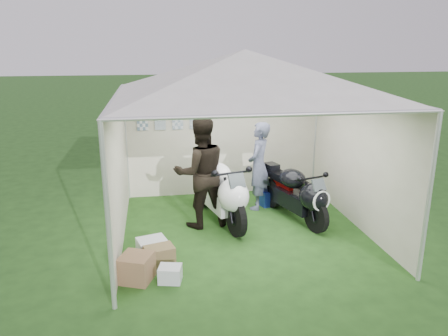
{
  "coord_description": "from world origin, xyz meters",
  "views": [
    {
      "loc": [
        -1.45,
        -6.76,
        3.08
      ],
      "look_at": [
        -0.27,
        0.35,
        1.02
      ],
      "focal_mm": 35.0,
      "sensor_mm": 36.0,
      "label": 1
    }
  ],
  "objects_px": {
    "crate_1": "(136,268)",
    "canopy_tent": "(244,77)",
    "motorcycle_black": "(297,193)",
    "crate_2": "(170,274)",
    "person_blue_jacket": "(259,166)",
    "crate_3": "(159,255)",
    "motorcycle_white": "(221,190)",
    "equipment_box": "(295,194)",
    "person_dark_jacket": "(201,173)",
    "paddock_stand": "(270,198)",
    "crate_0": "(152,247)"
  },
  "relations": [
    {
      "from": "canopy_tent",
      "to": "crate_3",
      "type": "bearing_deg",
      "value": -144.85
    },
    {
      "from": "canopy_tent",
      "to": "person_blue_jacket",
      "type": "relative_size",
      "value": 3.36
    },
    {
      "from": "motorcycle_black",
      "to": "person_dark_jacket",
      "type": "xyz_separation_m",
      "value": [
        -1.71,
        0.08,
        0.43
      ]
    },
    {
      "from": "person_blue_jacket",
      "to": "equipment_box",
      "type": "xyz_separation_m",
      "value": [
        0.75,
        0.0,
        -0.6
      ]
    },
    {
      "from": "paddock_stand",
      "to": "crate_2",
      "type": "height_order",
      "value": "paddock_stand"
    },
    {
      "from": "paddock_stand",
      "to": "crate_0",
      "type": "height_order",
      "value": "paddock_stand"
    },
    {
      "from": "crate_1",
      "to": "canopy_tent",
      "type": "bearing_deg",
      "value": 38.77
    },
    {
      "from": "motorcycle_white",
      "to": "canopy_tent",
      "type": "bearing_deg",
      "value": -65.06
    },
    {
      "from": "crate_1",
      "to": "crate_2",
      "type": "height_order",
      "value": "crate_1"
    },
    {
      "from": "motorcycle_white",
      "to": "equipment_box",
      "type": "relative_size",
      "value": 4.47
    },
    {
      "from": "equipment_box",
      "to": "crate_1",
      "type": "bearing_deg",
      "value": -141.59
    },
    {
      "from": "person_dark_jacket",
      "to": "crate_3",
      "type": "bearing_deg",
      "value": 51.61
    },
    {
      "from": "canopy_tent",
      "to": "motorcycle_black",
      "type": "relative_size",
      "value": 3.02
    },
    {
      "from": "canopy_tent",
      "to": "paddock_stand",
      "type": "distance_m",
      "value": 2.77
    },
    {
      "from": "paddock_stand",
      "to": "crate_2",
      "type": "relative_size",
      "value": 1.32
    },
    {
      "from": "motorcycle_black",
      "to": "crate_1",
      "type": "distance_m",
      "value": 3.25
    },
    {
      "from": "person_blue_jacket",
      "to": "equipment_box",
      "type": "distance_m",
      "value": 0.96
    },
    {
      "from": "crate_2",
      "to": "canopy_tent",
      "type": "bearing_deg",
      "value": 49.26
    },
    {
      "from": "person_blue_jacket",
      "to": "paddock_stand",
      "type": "bearing_deg",
      "value": 140.2
    },
    {
      "from": "crate_1",
      "to": "crate_3",
      "type": "height_order",
      "value": "crate_1"
    },
    {
      "from": "canopy_tent",
      "to": "crate_0",
      "type": "xyz_separation_m",
      "value": [
        -1.54,
        -0.73,
        -2.44
      ]
    },
    {
      "from": "person_dark_jacket",
      "to": "crate_2",
      "type": "bearing_deg",
      "value": 62.48
    },
    {
      "from": "motorcycle_white",
      "to": "person_blue_jacket",
      "type": "relative_size",
      "value": 1.28
    },
    {
      "from": "motorcycle_black",
      "to": "crate_1",
      "type": "bearing_deg",
      "value": -166.42
    },
    {
      "from": "motorcycle_black",
      "to": "crate_2",
      "type": "height_order",
      "value": "motorcycle_black"
    },
    {
      "from": "person_blue_jacket",
      "to": "crate_3",
      "type": "bearing_deg",
      "value": -14.44
    },
    {
      "from": "motorcycle_white",
      "to": "person_dark_jacket",
      "type": "height_order",
      "value": "person_dark_jacket"
    },
    {
      "from": "person_dark_jacket",
      "to": "person_blue_jacket",
      "type": "xyz_separation_m",
      "value": [
        1.18,
        0.66,
        -0.12
      ]
    },
    {
      "from": "canopy_tent",
      "to": "crate_3",
      "type": "height_order",
      "value": "canopy_tent"
    },
    {
      "from": "motorcycle_white",
      "to": "person_blue_jacket",
      "type": "distance_m",
      "value": 1.03
    },
    {
      "from": "paddock_stand",
      "to": "person_dark_jacket",
      "type": "xyz_separation_m",
      "value": [
        -1.45,
        -0.76,
        0.82
      ]
    },
    {
      "from": "person_blue_jacket",
      "to": "crate_3",
      "type": "relative_size",
      "value": 4.07
    },
    {
      "from": "crate_0",
      "to": "crate_1",
      "type": "bearing_deg",
      "value": -106.99
    },
    {
      "from": "person_blue_jacket",
      "to": "equipment_box",
      "type": "relative_size",
      "value": 3.48
    },
    {
      "from": "equipment_box",
      "to": "crate_0",
      "type": "xyz_separation_m",
      "value": [
        -2.8,
        -1.71,
        -0.1
      ]
    },
    {
      "from": "crate_0",
      "to": "crate_2",
      "type": "height_order",
      "value": "crate_0"
    },
    {
      "from": "motorcycle_white",
      "to": "paddock_stand",
      "type": "bearing_deg",
      "value": 18.18
    },
    {
      "from": "paddock_stand",
      "to": "crate_0",
      "type": "relative_size",
      "value": 0.95
    },
    {
      "from": "paddock_stand",
      "to": "crate_1",
      "type": "distance_m",
      "value": 3.54
    },
    {
      "from": "crate_2",
      "to": "crate_3",
      "type": "xyz_separation_m",
      "value": [
        -0.13,
        0.5,
        0.03
      ]
    },
    {
      "from": "motorcycle_white",
      "to": "crate_0",
      "type": "distance_m",
      "value": 1.73
    },
    {
      "from": "motorcycle_white",
      "to": "paddock_stand",
      "type": "height_order",
      "value": "motorcycle_white"
    },
    {
      "from": "crate_1",
      "to": "equipment_box",
      "type": "bearing_deg",
      "value": 38.41
    },
    {
      "from": "canopy_tent",
      "to": "crate_2",
      "type": "bearing_deg",
      "value": -130.74
    },
    {
      "from": "paddock_stand",
      "to": "crate_2",
      "type": "bearing_deg",
      "value": -128.8
    },
    {
      "from": "paddock_stand",
      "to": "crate_0",
      "type": "bearing_deg",
      "value": -142.13
    },
    {
      "from": "canopy_tent",
      "to": "motorcycle_white",
      "type": "relative_size",
      "value": 2.61
    },
    {
      "from": "person_dark_jacket",
      "to": "crate_2",
      "type": "height_order",
      "value": "person_dark_jacket"
    },
    {
      "from": "equipment_box",
      "to": "crate_1",
      "type": "relative_size",
      "value": 1.2
    },
    {
      "from": "canopy_tent",
      "to": "crate_0",
      "type": "relative_size",
      "value": 13.67
    }
  ]
}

